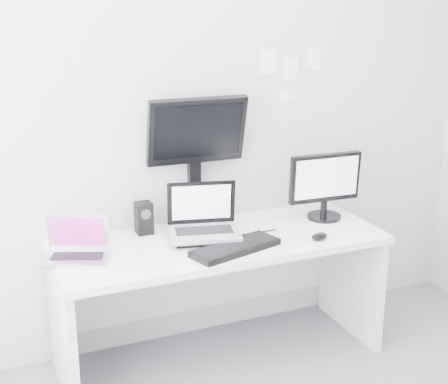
{
  "coord_description": "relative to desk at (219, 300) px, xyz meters",
  "views": [
    {
      "loc": [
        -1.3,
        -1.85,
        2.03
      ],
      "look_at": [
        0.02,
        1.23,
        1.0
      ],
      "focal_mm": 53.12,
      "sensor_mm": 36.0,
      "label": 1
    }
  ],
  "objects": [
    {
      "name": "mouse",
      "position": [
        0.5,
        -0.22,
        0.38
      ],
      "size": [
        0.12,
        0.1,
        0.03
      ],
      "primitive_type": "ellipsoid",
      "rotation": [
        0.0,
        0.0,
        0.36
      ],
      "color": "black",
      "rests_on": "desk"
    },
    {
      "name": "wall_note_0",
      "position": [
        0.45,
        0.34,
        1.26
      ],
      "size": [
        0.1,
        0.0,
        0.14
      ],
      "primitive_type": "cube",
      "color": "white",
      "rests_on": "back_wall"
    },
    {
      "name": "dell_laptop",
      "position": [
        -0.08,
        0.01,
        0.52
      ],
      "size": [
        0.43,
        0.37,
        0.31
      ],
      "primitive_type": "cube",
      "rotation": [
        0.0,
        0.0,
        -0.24
      ],
      "color": "#9EA0A5",
      "rests_on": "desk"
    },
    {
      "name": "wall_note_3",
      "position": [
        0.58,
        0.34,
        1.05
      ],
      "size": [
        0.11,
        0.0,
        0.08
      ],
      "primitive_type": "cube",
      "color": "white",
      "rests_on": "back_wall"
    },
    {
      "name": "wall_note_2",
      "position": [
        0.75,
        0.34,
        1.26
      ],
      "size": [
        0.1,
        0.0,
        0.14
      ],
      "primitive_type": "cube",
      "color": "white",
      "rests_on": "back_wall"
    },
    {
      "name": "keyboard",
      "position": [
        0.01,
        -0.19,
        0.38
      ],
      "size": [
        0.52,
        0.3,
        0.03
      ],
      "primitive_type": "cube",
      "rotation": [
        0.0,
        0.0,
        0.28
      ],
      "color": "black",
      "rests_on": "desk"
    },
    {
      "name": "desk",
      "position": [
        0.0,
        0.0,
        0.0
      ],
      "size": [
        1.8,
        0.7,
        0.73
      ],
      "primitive_type": "cube",
      "color": "white",
      "rests_on": "ground"
    },
    {
      "name": "rear_monitor",
      "position": [
        -0.02,
        0.29,
        0.75
      ],
      "size": [
        0.57,
        0.22,
        0.76
      ],
      "primitive_type": "cube",
      "rotation": [
        0.0,
        0.0,
        -0.03
      ],
      "color": "black",
      "rests_on": "desk"
    },
    {
      "name": "back_wall",
      "position": [
        0.0,
        0.35,
        0.99
      ],
      "size": [
        3.6,
        0.0,
        3.6
      ],
      "primitive_type": "plane",
      "rotation": [
        1.57,
        0.0,
        0.0
      ],
      "color": "silver",
      "rests_on": "ground"
    },
    {
      "name": "speaker",
      "position": [
        -0.35,
        0.25,
        0.45
      ],
      "size": [
        0.11,
        0.11,
        0.18
      ],
      "primitive_type": "cube",
      "rotation": [
        0.0,
        0.0,
        0.21
      ],
      "color": "black",
      "rests_on": "desk"
    },
    {
      "name": "macbook",
      "position": [
        -0.77,
        -0.0,
        0.48
      ],
      "size": [
        0.38,
        0.33,
        0.23
      ],
      "primitive_type": "cube",
      "rotation": [
        0.0,
        0.0,
        -0.38
      ],
      "color": "#AEAEB3",
      "rests_on": "desk"
    },
    {
      "name": "wall_note_1",
      "position": [
        0.6,
        0.34,
        1.22
      ],
      "size": [
        0.09,
        0.0,
        0.13
      ],
      "primitive_type": "cube",
      "color": "white",
      "rests_on": "back_wall"
    },
    {
      "name": "samsung_monitor",
      "position": [
        0.7,
        0.07,
        0.57
      ],
      "size": [
        0.45,
        0.22,
        0.41
      ],
      "primitive_type": "cube",
      "rotation": [
        0.0,
        0.0,
        -0.05
      ],
      "color": "black",
      "rests_on": "desk"
    }
  ]
}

